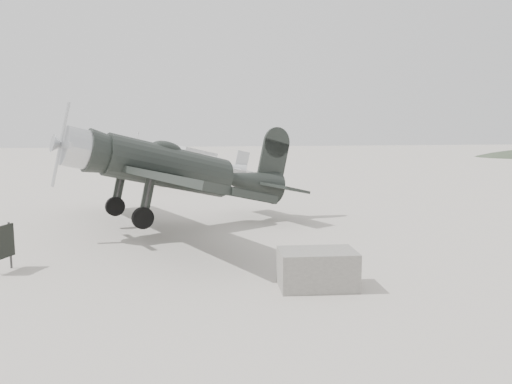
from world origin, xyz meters
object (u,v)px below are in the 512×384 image
lowwing_monoplane (179,170)px  highwing_monoplane (189,156)px  equipment_block (317,269)px  sign_board (2,243)px

lowwing_monoplane → highwing_monoplane: (0.94, 14.47, -0.30)m
equipment_block → sign_board: sign_board is taller
sign_board → equipment_block: bearing=3.3°
highwing_monoplane → equipment_block: 22.20m
highwing_monoplane → equipment_block: (2.11, -22.05, -1.47)m
lowwing_monoplane → sign_board: bearing=-158.0°
highwing_monoplane → equipment_block: size_ratio=6.00×
highwing_monoplane → sign_board: bearing=-117.8°
equipment_block → sign_board: (-7.82, 2.74, 0.31)m
equipment_block → lowwing_monoplane: bearing=111.9°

